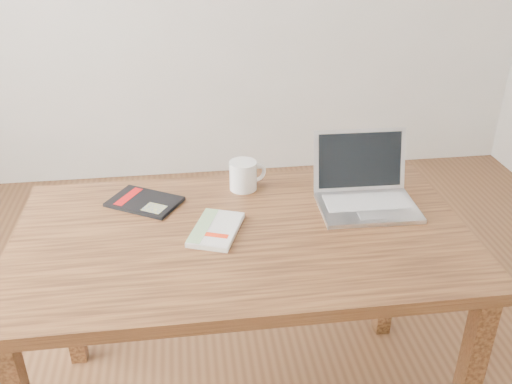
{
  "coord_description": "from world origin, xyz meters",
  "views": [
    {
      "loc": [
        -0.14,
        -1.42,
        1.66
      ],
      "look_at": [
        0.07,
        0.09,
        0.85
      ],
      "focal_mm": 40.0,
      "sensor_mm": 36.0,
      "label": 1
    }
  ],
  "objects": [
    {
      "name": "room",
      "position": [
        -0.07,
        0.0,
        1.36
      ],
      "size": [
        4.04,
        4.04,
        2.7
      ],
      "color": "#52321C",
      "rests_on": "ground"
    },
    {
      "name": "desk",
      "position": [
        0.02,
        0.03,
        0.66
      ],
      "size": [
        1.37,
        0.78,
        0.75
      ],
      "rotation": [
        0.0,
        0.0,
        0.0
      ],
      "color": "#4E2D17",
      "rests_on": "ground"
    },
    {
      "name": "white_guidebook",
      "position": [
        -0.06,
        0.04,
        0.76
      ],
      "size": [
        0.19,
        0.24,
        0.02
      ],
      "rotation": [
        0.0,
        0.0,
        -0.35
      ],
      "color": "silver",
      "rests_on": "desk"
    },
    {
      "name": "black_guidebook",
      "position": [
        -0.28,
        0.25,
        0.76
      ],
      "size": [
        0.27,
        0.24,
        0.01
      ],
      "rotation": [
        0.0,
        0.0,
        1.03
      ],
      "color": "black",
      "rests_on": "desk"
    },
    {
      "name": "laptop",
      "position": [
        0.43,
        0.16,
        0.8
      ],
      "size": [
        0.32,
        0.28,
        0.21
      ],
      "rotation": [
        0.0,
        0.0,
        -0.03
      ],
      "color": "silver",
      "rests_on": "desk"
    },
    {
      "name": "coffee_mug",
      "position": [
        0.06,
        0.31,
        0.8
      ],
      "size": [
        0.13,
        0.09,
        0.1
      ],
      "rotation": [
        0.0,
        0.0,
        0.33
      ],
      "color": "white",
      "rests_on": "desk"
    }
  ]
}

